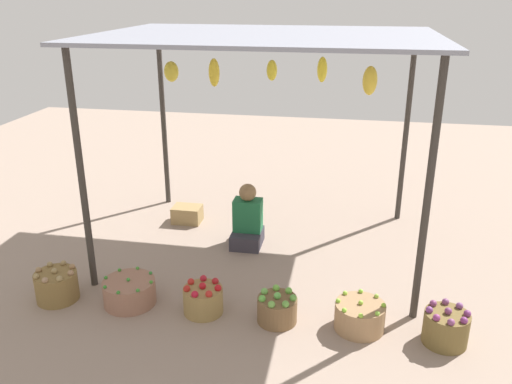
% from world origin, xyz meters
% --- Properties ---
extents(ground_plane, '(14.00, 14.00, 0.00)m').
position_xyz_m(ground_plane, '(0.00, 0.00, 0.00)').
color(ground_plane, gray).
extents(market_stall_structure, '(3.60, 2.69, 2.51)m').
position_xyz_m(market_stall_structure, '(0.00, 0.00, 2.34)').
color(market_stall_structure, '#38332D').
rests_on(market_stall_structure, ground).
extents(vendor_person, '(0.36, 0.44, 0.78)m').
position_xyz_m(vendor_person, '(-0.22, 0.04, 0.30)').
color(vendor_person, '#37343F').
rests_on(vendor_person, ground).
extents(basket_potatoes, '(0.42, 0.42, 0.35)m').
position_xyz_m(basket_potatoes, '(-1.88, -1.53, 0.16)').
color(basket_potatoes, olive).
rests_on(basket_potatoes, ground).
extents(basket_green_chilies, '(0.52, 0.52, 0.28)m').
position_xyz_m(basket_green_chilies, '(-1.13, -1.46, 0.13)').
color(basket_green_chilies, '#996B55').
rests_on(basket_green_chilies, ground).
extents(basket_red_apples, '(0.39, 0.39, 0.32)m').
position_xyz_m(basket_red_apples, '(-0.36, -1.48, 0.14)').
color(basket_red_apples, '#997C47').
rests_on(basket_red_apples, ground).
extents(basket_green_apples, '(0.38, 0.38, 0.31)m').
position_xyz_m(basket_green_apples, '(0.37, -1.50, 0.13)').
color(basket_green_apples, brown).
rests_on(basket_green_apples, ground).
extents(basket_limes, '(0.46, 0.46, 0.30)m').
position_xyz_m(basket_limes, '(1.13, -1.48, 0.13)').
color(basket_limes, '#9F7A54').
rests_on(basket_limes, ground).
extents(basket_purple_onions, '(0.40, 0.40, 0.36)m').
position_xyz_m(basket_purple_onions, '(1.88, -1.56, 0.16)').
color(basket_purple_onions, brown).
rests_on(basket_purple_onions, ground).
extents(wooden_crate_near_vendor, '(0.38, 0.28, 0.22)m').
position_xyz_m(wooden_crate_near_vendor, '(-1.16, 0.55, 0.11)').
color(wooden_crate_near_vendor, '#A38452').
rests_on(wooden_crate_near_vendor, ground).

